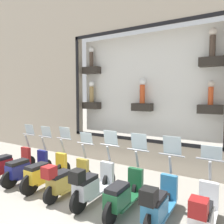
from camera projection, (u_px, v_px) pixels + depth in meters
name	position (u px, v px, depth m)	size (l,w,h in m)	color
ground_plane	(76.00, 210.00, 5.03)	(120.00, 120.00, 0.00)	gray
building_facade	(141.00, 50.00, 7.77)	(1.21, 36.00, 8.30)	#ADA08E
scooter_white_0	(203.00, 214.00, 3.96)	(1.81, 0.61, 1.57)	black
scooter_teal_1	(159.00, 203.00, 4.40)	(1.80, 0.60, 1.69)	black
scooter_green_2	(123.00, 194.00, 4.89)	(1.80, 0.60, 1.68)	black
scooter_silver_3	(92.00, 184.00, 5.27)	(1.81, 0.61, 1.68)	black
scooter_olive_4	(65.00, 179.00, 5.69)	(1.79, 0.60, 1.55)	black
scooter_yellow_5	(45.00, 172.00, 6.19)	(1.81, 0.60, 1.65)	black
scooter_navy_6	(26.00, 168.00, 6.62)	(1.80, 0.61, 1.60)	black
scooter_red_7	(9.00, 163.00, 7.06)	(1.80, 0.61, 1.61)	black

